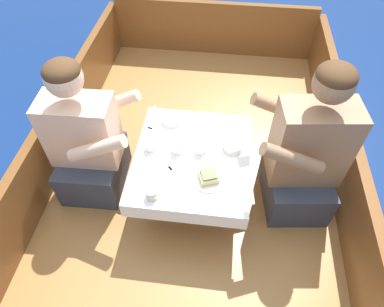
{
  "coord_description": "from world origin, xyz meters",
  "views": [
    {
      "loc": [
        0.15,
        -1.35,
        2.19
      ],
      "look_at": [
        0.0,
        -0.08,
        0.72
      ],
      "focal_mm": 32.0,
      "sensor_mm": 36.0,
      "label": 1
    }
  ],
  "objects": [
    {
      "name": "person_port",
      "position": [
        -0.63,
        -0.06,
        0.71
      ],
      "size": [
        0.53,
        0.45,
        0.93
      ],
      "rotation": [
        0.0,
        0.0,
        0.03
      ],
      "color": "#333847",
      "rests_on": "boat_deck"
    },
    {
      "name": "ground_plane",
      "position": [
        0.0,
        0.0,
        0.0
      ],
      "size": [
        60.0,
        60.0,
        0.0
      ],
      "primitive_type": "plane",
      "color": "navy"
    },
    {
      "name": "utensil_spoon_starboard",
      "position": [
        0.18,
        0.12,
        0.71
      ],
      "size": [
        0.06,
        0.17,
        0.01
      ],
      "rotation": [
        0.0,
        0.0,
        1.78
      ],
      "color": "silver",
      "rests_on": "cockpit_table"
    },
    {
      "name": "cockpit_table",
      "position": [
        0.0,
        -0.08,
        0.67
      ],
      "size": [
        0.66,
        0.76,
        0.36
      ],
      "color": "#B2B2B7",
      "rests_on": "boat_deck"
    },
    {
      "name": "boat_deck",
      "position": [
        0.0,
        0.0,
        0.17
      ],
      "size": [
        1.92,
        3.23,
        0.34
      ],
      "primitive_type": "cube",
      "color": "#9E6B38",
      "rests_on": "ground_plane"
    },
    {
      "name": "coffee_cup_starboard",
      "position": [
        -0.25,
        -0.06,
        0.74
      ],
      "size": [
        0.09,
        0.06,
        0.06
      ],
      "color": "white",
      "rests_on": "cockpit_table"
    },
    {
      "name": "coffee_cup_center",
      "position": [
        -0.09,
        -0.06,
        0.74
      ],
      "size": [
        0.1,
        0.07,
        0.07
      ],
      "color": "white",
      "rests_on": "cockpit_table"
    },
    {
      "name": "utensil_knife_port",
      "position": [
        -0.25,
        0.25,
        0.71
      ],
      "size": [
        0.11,
        0.14,
        0.0
      ],
      "rotation": [
        0.0,
        0.0,
        2.22
      ],
      "color": "silver",
      "rests_on": "cockpit_table"
    },
    {
      "name": "utensil_spoon_center",
      "position": [
        0.15,
        -0.0,
        0.71
      ],
      "size": [
        0.17,
        0.03,
        0.01
      ],
      "rotation": [
        0.0,
        0.0,
        0.05
      ],
      "color": "silver",
      "rests_on": "cockpit_table"
    },
    {
      "name": "gunwale_starboard",
      "position": [
        0.93,
        0.0,
        0.55
      ],
      "size": [
        0.06,
        3.23,
        0.42
      ],
      "primitive_type": "cube",
      "color": "brown",
      "rests_on": "boat_deck"
    },
    {
      "name": "bow_coaming",
      "position": [
        0.0,
        1.59,
        0.58
      ],
      "size": [
        1.8,
        0.06,
        0.48
      ],
      "primitive_type": "cube",
      "color": "brown",
      "rests_on": "boat_deck"
    },
    {
      "name": "coffee_cup_port",
      "position": [
        0.04,
        -0.04,
        0.74
      ],
      "size": [
        0.1,
        0.07,
        0.06
      ],
      "color": "white",
      "rests_on": "cockpit_table"
    },
    {
      "name": "bowl_starboard_near",
      "position": [
        0.23,
        -0.0,
        0.73
      ],
      "size": [
        0.11,
        0.11,
        0.04
      ],
      "color": "white",
      "rests_on": "cockpit_table"
    },
    {
      "name": "utensil_knife_starboard",
      "position": [
        0.16,
        -0.09,
        0.71
      ],
      "size": [
        0.03,
        0.17,
        0.0
      ],
      "rotation": [
        0.0,
        0.0,
        1.47
      ],
      "color": "silver",
      "rests_on": "cockpit_table"
    },
    {
      "name": "utensil_fork_port",
      "position": [
        -0.23,
        0.09,
        0.71
      ],
      "size": [
        0.17,
        0.06,
        0.0
      ],
      "rotation": [
        0.0,
        0.0,
        2.88
      ],
      "color": "silver",
      "rests_on": "cockpit_table"
    },
    {
      "name": "gunwale_port",
      "position": [
        -0.93,
        0.0,
        0.55
      ],
      "size": [
        0.06,
        3.23,
        0.42
      ],
      "primitive_type": "cube",
      "color": "brown",
      "rests_on": "boat_deck"
    },
    {
      "name": "bowl_port_near",
      "position": [
        -0.16,
        0.19,
        0.73
      ],
      "size": [
        0.13,
        0.13,
        0.04
      ],
      "color": "white",
      "rests_on": "cockpit_table"
    },
    {
      "name": "plate_bread",
      "position": [
        -0.03,
        0.1,
        0.71
      ],
      "size": [
        0.17,
        0.17,
        0.01
      ],
      "color": "white",
      "rests_on": "cockpit_table"
    },
    {
      "name": "person_starboard",
      "position": [
        0.63,
        -0.05,
        0.74
      ],
      "size": [
        0.56,
        0.49,
        1.0
      ],
      "rotation": [
        0.0,
        0.0,
        3.27
      ],
      "color": "#333847",
      "rests_on": "boat_deck"
    },
    {
      "name": "utensil_fork_starboard",
      "position": [
        -0.08,
        -0.23,
        0.71
      ],
      "size": [
        0.12,
        0.14,
        0.0
      ],
      "rotation": [
        0.0,
        0.0,
        2.28
      ],
      "color": "silver",
      "rests_on": "cockpit_table"
    },
    {
      "name": "tin_can",
      "position": [
        -0.17,
        -0.39,
        0.73
      ],
      "size": [
        0.07,
        0.07,
        0.05
      ],
      "color": "silver",
      "rests_on": "cockpit_table"
    },
    {
      "name": "plate_sandwich",
      "position": [
        0.11,
        -0.24,
        0.71
      ],
      "size": [
        0.18,
        0.18,
        0.01
      ],
      "color": "white",
      "rests_on": "cockpit_table"
    },
    {
      "name": "sandwich",
      "position": [
        0.11,
        -0.24,
        0.74
      ],
      "size": [
        0.12,
        0.12,
        0.05
      ],
      "rotation": [
        0.0,
        0.0,
        0.35
      ],
      "color": "#E0BC7F",
      "rests_on": "plate_sandwich"
    }
  ]
}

